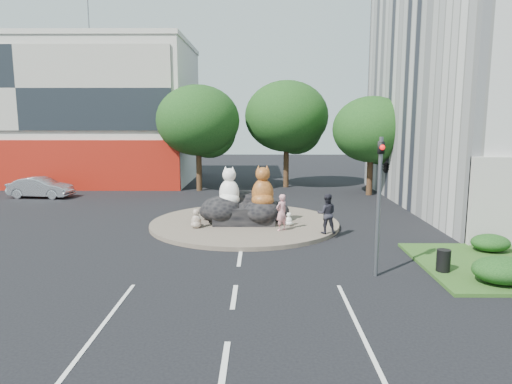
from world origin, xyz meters
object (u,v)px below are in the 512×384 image
Objects in this scene: cat_tabby at (263,186)px; cat_white at (229,186)px; kitten_white at (289,219)px; litter_bin at (443,260)px; pedestrian_pink at (281,212)px; pedestrian_dark at (327,214)px; parked_car at (41,187)px; kitten_calico at (196,218)px.

cat_white is at bearing 163.53° from cat_tabby.
litter_bin is at bearing -84.13° from kitten_white.
pedestrian_pink is 0.94× the size of pedestrian_dark.
pedestrian_pink is 0.40× the size of parked_car.
kitten_calico is at bearing -171.08° from cat_tabby.
cat_white reaches higher than kitten_white.
parked_car is (-19.03, 11.11, -0.42)m from pedestrian_dark.
pedestrian_pink is (-0.44, -1.06, 0.55)m from kitten_white.
pedestrian_pink reaches higher than kitten_calico.
parked_car is at bearing -27.43° from pedestrian_dark.
pedestrian_pink is 2.24× the size of litter_bin.
kitten_white is 1.27m from pedestrian_pink.
kitten_white is (1.34, -0.38, -1.64)m from cat_tabby.
kitten_white is at bearing -40.97° from pedestrian_dark.
kitten_calico is 0.55× the size of pedestrian_pink.
kitten_white is at bearing -153.42° from pedestrian_pink.
pedestrian_dark is at bearing -2.90° from cat_white.
pedestrian_pink is at bearing -12.03° from pedestrian_dark.
kitten_white is at bearing -112.27° from parked_car.
kitten_calico is at bearing -48.34° from pedestrian_pink.
kitten_white is (3.10, -0.70, -1.59)m from cat_white.
cat_white is 3.55m from kitten_white.
pedestrian_dark is (2.13, -0.57, 0.06)m from pedestrian_pink.
litter_bin is (5.63, -5.82, -0.58)m from pedestrian_pink.
pedestrian_dark is (1.69, -1.62, 0.61)m from kitten_white.
parked_car reaches higher than litter_bin.
cat_white is at bearing 136.10° from kitten_white.
litter_bin is at bearing -119.58° from parked_car.
kitten_calico is 6.50m from pedestrian_dark.
cat_tabby is at bearing 12.51° from cat_white.
pedestrian_dark is at bearing 124.04° from pedestrian_pink.
cat_white is 1.78m from cat_tabby.
kitten_calico is (-3.35, -0.89, -1.49)m from cat_tabby.
cat_white is 16.79m from parked_car.
cat_white is 2.97× the size of kitten_white.
kitten_white is at bearing 127.04° from litter_bin.
litter_bin is (22.53, -16.37, -0.22)m from parked_car.
pedestrian_pink is at bearing -63.65° from cat_tabby.
cat_white is at bearing -115.26° from parked_car.
pedestrian_dark is 2.38× the size of litter_bin.
cat_tabby is 3.10× the size of kitten_white.
kitten_white is 2.42m from pedestrian_dark.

